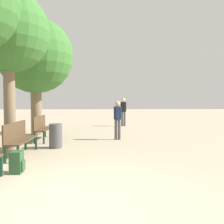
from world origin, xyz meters
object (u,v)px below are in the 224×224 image
Objects in this scene: backpack at (17,162)px; trash_bin at (56,136)px; tree_row_1 at (8,33)px; tree_row_2 at (36,56)px; pedestrian_near at (118,118)px; bench_row_1 at (19,136)px; bench_row_2 at (42,126)px; pedestrian_mid at (123,110)px.

trash_bin is at bearing 83.65° from backpack.
tree_row_1 is 4.72m from backpack.
tree_row_2 is 3.44× the size of pedestrian_near.
tree_row_2 is (-0.65, 4.51, 3.06)m from bench_row_1.
tree_row_2 reaches higher than bench_row_2.
backpack is 0.60× the size of trash_bin.
pedestrian_near is at bearing 24.83° from tree_row_1.
pedestrian_mid is (3.73, 8.11, 0.42)m from bench_row_1.
tree_row_2 reaches higher than backpack.
bench_row_2 is at bearing 68.72° from tree_row_1.
pedestrian_mid reaches higher than trash_bin.
pedestrian_near is 1.92× the size of trash_bin.
tree_row_1 is 3.00× the size of pedestrian_mid.
pedestrian_mid reaches higher than pedestrian_near.
trash_bin is (1.50, 0.03, -3.40)m from tree_row_1.
tree_row_2 is 3.11× the size of pedestrian_mid.
pedestrian_mid is (4.39, 6.97, -2.81)m from tree_row_1.
tree_row_1 is at bearing -155.17° from pedestrian_near.
bench_row_2 is 1.05× the size of pedestrian_mid.
tree_row_1 is 8.71m from pedestrian_mid.
tree_row_1 reaches higher than pedestrian_near.
pedestrian_mid is at bearing 39.39° from tree_row_2.
pedestrian_near reaches higher than bench_row_2.
trash_bin is (-2.20, -1.68, -0.49)m from pedestrian_near.
bench_row_2 is 0.34× the size of tree_row_2.
bench_row_1 is at bearing -114.72° from pedestrian_mid.
trash_bin is (-2.89, -6.94, -0.58)m from pedestrian_mid.
bench_row_1 is at bearing -60.06° from tree_row_1.
bench_row_1 is at bearing -90.00° from bench_row_2.
tree_row_2 is (-0.00, 3.37, -0.18)m from tree_row_1.
pedestrian_near is 2.81m from trash_bin.
backpack is 5.25m from pedestrian_near.
bench_row_2 is 6.49m from pedestrian_mid.
pedestrian_mid reaches higher than bench_row_2.
backpack is 10.37m from pedestrian_mid.
trash_bin is at bearing -65.88° from tree_row_2.
backpack is (0.52, -1.72, -0.33)m from bench_row_1.
trash_bin is at bearing -62.99° from bench_row_2.
bench_row_1 is 8.94m from pedestrian_mid.
tree_row_2 is 7.18m from backpack.
tree_row_2 is 6.26m from pedestrian_mid.
pedestrian_mid is 7.55m from trash_bin.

